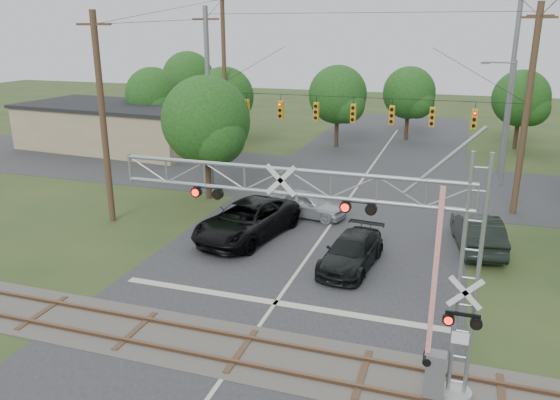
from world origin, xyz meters
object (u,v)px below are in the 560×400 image
(commercial_building, at_px, (117,126))
(car_dark, at_px, (351,252))
(pickup_black, at_px, (247,220))
(streetlight, at_px, (506,117))
(sedan_silver, at_px, (307,204))
(crossing_gantry, at_px, (352,242))
(traffic_signal_span, at_px, (368,108))

(commercial_building, bearing_deg, car_dark, -32.84)
(pickup_black, relative_size, car_dark, 1.34)
(pickup_black, height_order, streetlight, streetlight)
(pickup_black, relative_size, sedan_silver, 1.50)
(crossing_gantry, distance_m, pickup_black, 12.86)
(commercial_building, relative_size, streetlight, 2.09)
(pickup_black, height_order, sedan_silver, pickup_black)
(crossing_gantry, distance_m, sedan_silver, 15.46)
(crossing_gantry, height_order, streetlight, streetlight)
(pickup_black, relative_size, streetlight, 0.80)
(traffic_signal_span, relative_size, sedan_silver, 4.40)
(crossing_gantry, bearing_deg, sedan_silver, 110.14)
(pickup_black, bearing_deg, traffic_signal_span, 73.20)
(crossing_gantry, height_order, traffic_signal_span, traffic_signal_span)
(crossing_gantry, bearing_deg, streetlight, 77.61)
(crossing_gantry, xyz_separation_m, commercial_building, (-26.15, 26.76, -2.53))
(traffic_signal_span, distance_m, streetlight, 10.26)
(sedan_silver, distance_m, streetlight, 15.38)
(crossing_gantry, relative_size, sedan_silver, 2.44)
(crossing_gantry, xyz_separation_m, streetlight, (5.40, 24.57, 0.13))
(traffic_signal_span, xyz_separation_m, pickup_black, (-4.50, -8.32, -4.75))
(crossing_gantry, relative_size, pickup_black, 1.63)
(commercial_building, bearing_deg, crossing_gantry, -41.43)
(sedan_silver, relative_size, commercial_building, 0.26)
(traffic_signal_span, distance_m, commercial_building, 25.18)
(traffic_signal_span, relative_size, pickup_black, 2.93)
(pickup_black, bearing_deg, streetlight, 60.69)
(traffic_signal_span, height_order, car_dark, traffic_signal_span)
(car_dark, relative_size, sedan_silver, 1.12)
(traffic_signal_span, relative_size, car_dark, 3.92)
(crossing_gantry, xyz_separation_m, pickup_black, (-7.21, 10.04, -3.56))
(traffic_signal_span, bearing_deg, pickup_black, -118.42)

